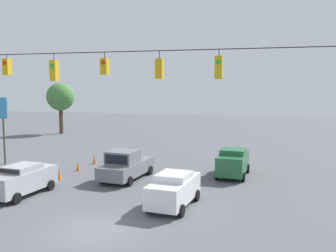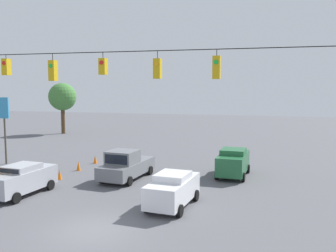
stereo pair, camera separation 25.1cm
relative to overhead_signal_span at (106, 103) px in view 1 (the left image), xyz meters
The scene contains 12 objects.
ground_plane 5.88m from the overhead_signal_span, 87.50° to the left, with size 140.00×140.00×0.00m, color #56565B.
overhead_signal_span is the anchor object (origin of this frame).
pickup_truck_grey_withflow_mid 9.53m from the overhead_signal_span, 74.79° to the right, with size 2.70×5.42×2.12m.
sedan_white_crossing_near 6.18m from the overhead_signal_span, 130.80° to the right, with size 2.33×4.53×1.87m.
sedan_silver_parked_shoulder 8.71m from the overhead_signal_span, 21.69° to the right, with size 2.26×4.74×1.86m.
sedan_green_oncoming_far 12.87m from the overhead_signal_span, 115.00° to the right, with size 2.28×4.40×2.01m.
traffic_cone_nearest 9.40m from the overhead_signal_span, 28.50° to the right, with size 0.33×0.33×0.72m, color orange.
traffic_cone_second 10.81m from the overhead_signal_span, 44.83° to the right, with size 0.33×0.33×0.72m, color orange.
traffic_cone_third 12.87m from the overhead_signal_span, 54.66° to the right, with size 0.33×0.33×0.72m, color orange.
traffic_cone_fourth 15.06m from the overhead_signal_span, 61.42° to the right, with size 0.33×0.33×0.72m, color orange.
traffic_cone_fifth 17.46m from the overhead_signal_span, 66.43° to the right, with size 0.33×0.33×0.72m, color orange.
tree_horizon_left 35.96m from the overhead_signal_span, 55.85° to the right, with size 3.79×3.79×7.02m.
Camera 1 is at (-7.38, 15.11, 6.54)m, focal length 40.00 mm.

